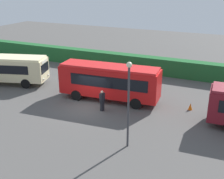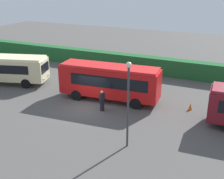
% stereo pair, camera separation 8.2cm
% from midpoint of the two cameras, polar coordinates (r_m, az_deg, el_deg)
% --- Properties ---
extents(ground_plane, '(85.30, 85.30, 0.00)m').
position_cam_midpoint_polar(ground_plane, '(25.69, -4.70, -3.43)').
color(ground_plane, '#514F4C').
extents(bus_cream, '(9.35, 5.05, 2.99)m').
position_cam_midpoint_polar(bus_cream, '(32.95, -20.25, 4.03)').
color(bus_cream, beige).
rests_on(bus_cream, ground_plane).
extents(bus_red, '(9.39, 3.12, 3.32)m').
position_cam_midpoint_polar(bus_red, '(26.39, -0.45, 1.74)').
color(bus_red, red).
rests_on(bus_red, ground_plane).
extents(person_right, '(0.35, 0.51, 1.82)m').
position_cam_midpoint_polar(person_right, '(24.56, -1.86, -2.10)').
color(person_right, black).
rests_on(person_right, ground_plane).
extents(person_far, '(0.55, 0.50, 1.87)m').
position_cam_midpoint_polar(person_far, '(25.54, 20.14, -2.44)').
color(person_far, black).
rests_on(person_far, ground_plane).
extents(hedge_row, '(54.65, 1.40, 1.96)m').
position_cam_midpoint_polar(hedge_row, '(35.55, 4.75, 5.15)').
color(hedge_row, '#1E5C2B').
rests_on(hedge_row, ground_plane).
extents(traffic_cone, '(0.36, 0.36, 0.60)m').
position_cam_midpoint_polar(traffic_cone, '(25.84, 15.17, -3.25)').
color(traffic_cone, orange).
rests_on(traffic_cone, ground_plane).
extents(lamppost, '(0.36, 0.36, 5.84)m').
position_cam_midpoint_polar(lamppost, '(18.33, 3.30, -1.28)').
color(lamppost, '#38383D').
rests_on(lamppost, ground_plane).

